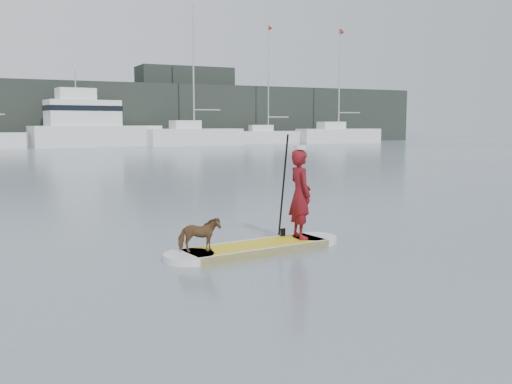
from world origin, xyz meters
name	(u,v)px	position (x,y,z in m)	size (l,w,h in m)	color
ground	(215,331)	(0.00, 0.00, 0.00)	(140.00, 140.00, 0.00)	slate
paddleboard	(256,248)	(1.98, 3.13, 0.06)	(3.28, 1.12, 0.12)	yellow
paddler	(300,194)	(2.90, 3.25, 0.90)	(0.57, 0.37, 1.56)	maroon
white_cap	(301,147)	(2.90, 3.25, 1.72)	(0.22, 0.22, 0.07)	silver
dog	(199,235)	(0.93, 2.99, 0.39)	(0.30, 0.65, 0.55)	#502F1B
paddle	(283,199)	(2.71, 3.54, 0.80)	(0.10, 0.30, 2.00)	black
sailboat_e	(194,136)	(15.86, 45.42, 0.92)	(8.91, 3.08, 12.83)	white
sailboat_f	(268,136)	(24.47, 47.06, 0.80)	(8.17, 3.72, 11.81)	white
motor_yacht_a	(90,125)	(6.76, 47.02, 1.89)	(11.56, 4.78, 6.74)	white
shore_mass	(4,113)	(0.00, 53.00, 3.00)	(90.00, 6.00, 6.00)	black
shore_building_east	(185,105)	(18.00, 54.00, 4.00)	(10.00, 4.00, 8.00)	black
sailboat_g	(338,134)	(31.62, 44.94, 0.92)	(8.85, 3.48, 11.66)	white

